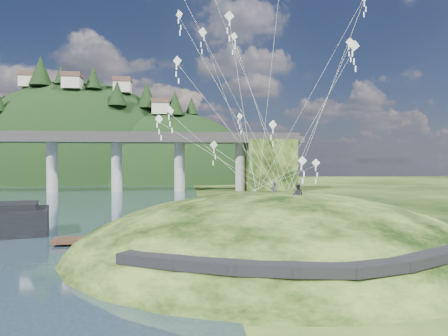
{
  "coord_description": "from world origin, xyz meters",
  "views": [
    {
      "loc": [
        0.37,
        -31.08,
        7.65
      ],
      "look_at": [
        4.0,
        6.0,
        7.0
      ],
      "focal_mm": 32.0,
      "sensor_mm": 36.0,
      "label": 1
    }
  ],
  "objects": [
    {
      "name": "ground",
      "position": [
        0.0,
        0.0,
        0.0
      ],
      "size": [
        320.0,
        320.0,
        0.0
      ],
      "primitive_type": "plane",
      "color": "black",
      "rests_on": "ground"
    },
    {
      "name": "grass_hill",
      "position": [
        8.0,
        2.0,
        -1.5
      ],
      "size": [
        36.0,
        32.0,
        13.0
      ],
      "color": "black",
      "rests_on": "ground"
    },
    {
      "name": "far_ridge",
      "position": [
        -43.58,
        122.17,
        -7.44
      ],
      "size": [
        153.0,
        70.0,
        94.5
      ],
      "color": "black",
      "rests_on": "ground"
    },
    {
      "name": "bridge",
      "position": [
        -26.46,
        70.07,
        9.7
      ],
      "size": [
        160.0,
        11.0,
        15.0
      ],
      "color": "#2D2B2B",
      "rests_on": "ground"
    },
    {
      "name": "kite_swarm",
      "position": [
        5.89,
        3.58,
        16.94
      ],
      "size": [
        19.81,
        14.39,
        21.2
      ],
      "color": "white",
      "rests_on": "ground"
    },
    {
      "name": "wooden_dock",
      "position": [
        -4.71,
        6.58,
        0.43
      ],
      "size": [
        13.71,
        3.03,
        0.97
      ],
      "color": "#341E15",
      "rests_on": "ground"
    },
    {
      "name": "footpath",
      "position": [
        7.46,
        -9.74,
        2.08
      ],
      "size": [
        22.29,
        5.84,
        0.83
      ],
      "color": "black",
      "rests_on": "ground"
    },
    {
      "name": "kite_flyers",
      "position": [
        9.02,
        0.89,
        5.84
      ],
      "size": [
        2.26,
        3.4,
        1.81
      ],
      "color": "#272A34",
      "rests_on": "ground"
    }
  ]
}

